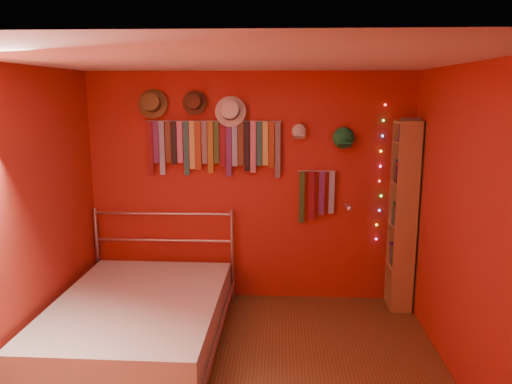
% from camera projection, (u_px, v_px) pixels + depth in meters
% --- Properties ---
extents(ground, '(3.50, 3.50, 0.00)m').
position_uv_depth(ground, '(237.00, 383.00, 3.98)').
color(ground, brown).
rests_on(ground, ground).
extents(back_wall, '(3.50, 0.02, 2.50)m').
position_uv_depth(back_wall, '(250.00, 188.00, 5.45)').
color(back_wall, maroon).
rests_on(back_wall, ground).
extents(right_wall, '(0.02, 3.50, 2.50)m').
position_uv_depth(right_wall, '(474.00, 235.00, 3.65)').
color(right_wall, maroon).
rests_on(right_wall, ground).
extents(left_wall, '(0.02, 3.50, 2.50)m').
position_uv_depth(left_wall, '(8.00, 229.00, 3.82)').
color(left_wall, maroon).
rests_on(left_wall, ground).
extents(ceiling, '(3.50, 3.50, 0.02)m').
position_uv_depth(ceiling, '(234.00, 60.00, 3.49)').
color(ceiling, white).
rests_on(ceiling, back_wall).
extents(tie_rack, '(1.45, 0.03, 0.61)m').
position_uv_depth(tie_rack, '(214.00, 144.00, 5.31)').
color(tie_rack, '#B7B7BC').
rests_on(tie_rack, back_wall).
extents(small_tie_rack, '(0.40, 0.03, 0.58)m').
position_uv_depth(small_tie_rack, '(316.00, 193.00, 5.36)').
color(small_tie_rack, '#B7B7BC').
rests_on(small_tie_rack, back_wall).
extents(fedora_olive, '(0.31, 0.17, 0.31)m').
position_uv_depth(fedora_olive, '(152.00, 103.00, 5.22)').
color(fedora_olive, brown).
rests_on(fedora_olive, back_wall).
extents(fedora_brown, '(0.26, 0.14, 0.26)m').
position_uv_depth(fedora_brown, '(194.00, 102.00, 5.20)').
color(fedora_brown, '#4D2D1B').
rests_on(fedora_brown, back_wall).
extents(fedora_white, '(0.33, 0.18, 0.32)m').
position_uv_depth(fedora_white, '(230.00, 111.00, 5.19)').
color(fedora_white, silver).
rests_on(fedora_white, back_wall).
extents(cap_white, '(0.17, 0.21, 0.17)m').
position_uv_depth(cap_white, '(299.00, 131.00, 5.25)').
color(cap_white, silver).
rests_on(cap_white, back_wall).
extents(cap_green, '(0.20, 0.25, 0.20)m').
position_uv_depth(cap_green, '(343.00, 138.00, 5.24)').
color(cap_green, '#1C7E3D').
rests_on(cap_green, back_wall).
extents(fairy_lights, '(0.06, 0.02, 1.47)m').
position_uv_depth(fairy_lights, '(380.00, 174.00, 5.31)').
color(fairy_lights, '#FF3333').
rests_on(fairy_lights, back_wall).
extents(reading_lamp, '(0.07, 0.30, 0.09)m').
position_uv_depth(reading_lamp, '(349.00, 208.00, 5.20)').
color(reading_lamp, '#B7B7BC').
rests_on(reading_lamp, back_wall).
extents(bookshelf, '(0.25, 0.34, 2.00)m').
position_uv_depth(bookshelf, '(407.00, 215.00, 5.20)').
color(bookshelf, olive).
rests_on(bookshelf, ground).
extents(bed, '(1.58, 2.14, 1.03)m').
position_uv_depth(bed, '(138.00, 320.00, 4.54)').
color(bed, '#B7B7BC').
rests_on(bed, ground).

